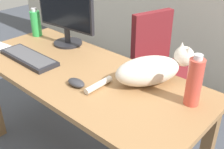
# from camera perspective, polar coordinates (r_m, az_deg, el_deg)

# --- Properties ---
(desk) EXTENTS (1.53, 0.65, 0.71)m
(desk) POSITION_cam_1_polar(r_m,az_deg,el_deg) (1.66, -6.20, -2.45)
(desk) COLOR #9E7247
(desk) RESTS_ON ground_plane
(office_chair) EXTENTS (0.50, 0.48, 0.89)m
(office_chair) POSITION_cam_1_polar(r_m,az_deg,el_deg) (2.21, 9.87, -1.01)
(office_chair) COLOR black
(office_chair) RESTS_ON ground_plane
(monitor) EXTENTS (0.48, 0.20, 0.42)m
(monitor) POSITION_cam_1_polar(r_m,az_deg,el_deg) (1.92, -9.64, 12.52)
(monitor) COLOR #232328
(monitor) RESTS_ON desk
(keyboard) EXTENTS (0.44, 0.15, 0.03)m
(keyboard) POSITION_cam_1_polar(r_m,az_deg,el_deg) (1.81, -16.91, 3.42)
(keyboard) COLOR #232328
(keyboard) RESTS_ON desk
(cat) EXTENTS (0.34, 0.55, 0.20)m
(cat) POSITION_cam_1_polar(r_m,az_deg,el_deg) (1.46, 8.25, 1.13)
(cat) COLOR silver
(cat) RESTS_ON desk
(computer_mouse) EXTENTS (0.11, 0.06, 0.04)m
(computer_mouse) POSITION_cam_1_polar(r_m,az_deg,el_deg) (1.46, -7.42, -1.70)
(computer_mouse) COLOR #333338
(computer_mouse) RESTS_ON desk
(water_bottle) EXTENTS (0.07, 0.07, 0.26)m
(water_bottle) POSITION_cam_1_polar(r_m,az_deg,el_deg) (1.31, 16.70, -1.43)
(water_bottle) COLOR #D84C3D
(water_bottle) RESTS_ON desk
(spray_bottle) EXTENTS (0.07, 0.07, 0.21)m
(spray_bottle) POSITION_cam_1_polar(r_m,az_deg,el_deg) (2.17, -15.51, 10.23)
(spray_bottle) COLOR green
(spray_bottle) RESTS_ON desk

